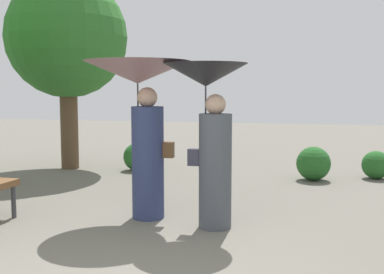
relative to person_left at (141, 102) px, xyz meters
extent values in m
cylinder|color=navy|center=(0.08, 0.01, -0.78)|extent=(0.41, 0.41, 1.43)
sphere|color=tan|center=(0.08, 0.01, 0.05)|extent=(0.26, 0.26, 0.26)
cylinder|color=#333338|center=(-0.04, 0.00, -0.17)|extent=(0.02, 0.02, 0.78)
cone|color=gray|center=(-0.04, 0.00, 0.37)|extent=(1.35, 1.35, 0.28)
cube|color=brown|center=(0.34, 0.03, -0.61)|extent=(0.14, 0.10, 0.20)
cylinder|color=#474C56|center=(1.00, -0.21, -0.81)|extent=(0.39, 0.39, 1.36)
sphere|color=tan|center=(1.00, -0.21, -0.02)|extent=(0.24, 0.24, 0.24)
cylinder|color=#333338|center=(0.88, -0.22, -0.21)|extent=(0.02, 0.02, 0.79)
cone|color=black|center=(0.88, -0.22, 0.32)|extent=(0.99, 0.99, 0.27)
cube|color=#333342|center=(0.74, -0.23, -0.65)|extent=(0.14, 0.10, 0.20)
cylinder|color=#38383D|center=(-1.60, -0.41, -1.27)|extent=(0.06, 0.06, 0.44)
cylinder|color=brown|center=(-2.77, 3.24, 0.32)|extent=(0.36, 0.36, 3.63)
sphere|color=#2D6B28|center=(-2.77, 3.24, 1.23)|extent=(2.48, 2.48, 2.48)
sphere|color=#2D6B28|center=(-2.77, 3.24, 1.95)|extent=(1.98, 1.98, 1.98)
sphere|color=#235B23|center=(-1.31, 3.32, -1.21)|extent=(0.56, 0.56, 0.56)
sphere|color=#235B23|center=(3.32, 3.52, -1.23)|extent=(0.52, 0.52, 0.52)
sphere|color=#235B23|center=(2.19, 3.10, -1.19)|extent=(0.62, 0.62, 0.62)
camera|label=1|loc=(2.01, -5.55, 0.14)|focal=43.43mm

